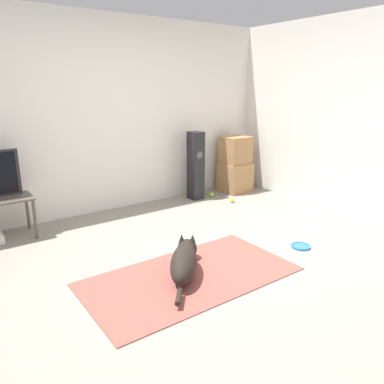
% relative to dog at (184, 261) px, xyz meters
% --- Properties ---
extents(ground_plane, '(12.00, 12.00, 0.00)m').
position_rel_dog_xyz_m(ground_plane, '(0.19, 0.08, -0.14)').
color(ground_plane, gray).
extents(wall_back, '(8.00, 0.06, 2.55)m').
position_rel_dog_xyz_m(wall_back, '(0.19, 2.18, 1.13)').
color(wall_back, silver).
rests_on(wall_back, ground_plane).
extents(wall_right, '(0.06, 8.00, 2.55)m').
position_rel_dog_xyz_m(wall_right, '(2.79, 0.08, 1.13)').
color(wall_right, silver).
rests_on(wall_right, ground_plane).
extents(area_rug, '(1.91, 1.01, 0.01)m').
position_rel_dog_xyz_m(area_rug, '(0.02, -0.07, -0.14)').
color(area_rug, '#934C42').
rests_on(area_rug, ground_plane).
extents(dog, '(0.69, 0.81, 0.27)m').
position_rel_dog_xyz_m(dog, '(0.00, 0.00, 0.00)').
color(dog, black).
rests_on(dog, area_rug).
extents(frisbee, '(0.20, 0.20, 0.03)m').
position_rel_dog_xyz_m(frisbee, '(1.35, -0.23, -0.13)').
color(frisbee, blue).
rests_on(frisbee, ground_plane).
extents(cardboard_box_lower, '(0.45, 0.41, 0.46)m').
position_rel_dog_xyz_m(cardboard_box_lower, '(2.26, 1.83, 0.09)').
color(cardboard_box_lower, '#A87A4C').
rests_on(cardboard_box_lower, ground_plane).
extents(cardboard_box_upper, '(0.41, 0.38, 0.43)m').
position_rel_dog_xyz_m(cardboard_box_upper, '(2.25, 1.84, 0.54)').
color(cardboard_box_upper, '#A87A4C').
rests_on(cardboard_box_upper, cardboard_box_lower).
extents(floor_speaker, '(0.20, 0.20, 1.02)m').
position_rel_dog_xyz_m(floor_speaker, '(1.50, 1.88, 0.37)').
color(floor_speaker, black).
rests_on(floor_speaker, ground_plane).
extents(tennis_ball_by_boxes, '(0.07, 0.07, 0.07)m').
position_rel_dog_xyz_m(tennis_ball_by_boxes, '(1.82, 1.38, -0.11)').
color(tennis_ball_by_boxes, '#C6E033').
rests_on(tennis_ball_by_boxes, ground_plane).
extents(tennis_ball_near_speaker, '(0.07, 0.07, 0.07)m').
position_rel_dog_xyz_m(tennis_ball_near_speaker, '(1.75, 1.80, -0.11)').
color(tennis_ball_near_speaker, '#C6E033').
rests_on(tennis_ball_near_speaker, ground_plane).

